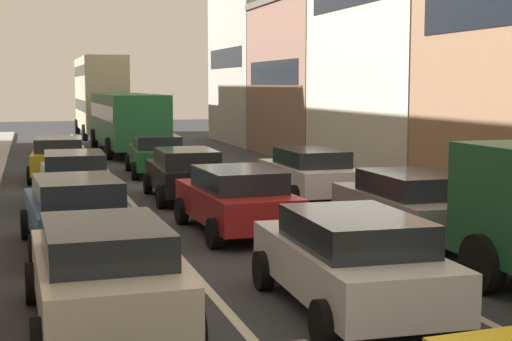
# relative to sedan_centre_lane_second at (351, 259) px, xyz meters

# --- Properties ---
(lane_stripe_left) EXTENTS (0.16, 60.00, 0.01)m
(lane_stripe_left) POSITION_rel_sedan_centre_lane_second_xyz_m (-1.75, 12.72, -0.79)
(lane_stripe_left) COLOR silver
(lane_stripe_left) RESTS_ON ground
(lane_stripe_right) EXTENTS (0.16, 60.00, 0.01)m
(lane_stripe_right) POSITION_rel_sedan_centre_lane_second_xyz_m (1.65, 12.72, -0.79)
(lane_stripe_right) COLOR silver
(lane_stripe_right) RESTS_ON ground
(building_row_right) EXTENTS (7.20, 43.90, 12.26)m
(building_row_right) POSITION_rel_sedan_centre_lane_second_xyz_m (9.85, 13.89, 4.22)
(building_row_right) COLOR #B2ADA3
(building_row_right) RESTS_ON ground
(sedan_centre_lane_second) EXTENTS (2.17, 4.35, 1.49)m
(sedan_centre_lane_second) POSITION_rel_sedan_centre_lane_second_xyz_m (0.00, 0.00, 0.00)
(sedan_centre_lane_second) COLOR silver
(sedan_centre_lane_second) RESTS_ON ground
(wagon_left_lane_second) EXTENTS (2.14, 4.34, 1.49)m
(wagon_left_lane_second) POSITION_rel_sedan_centre_lane_second_xyz_m (-3.55, 0.30, 0.00)
(wagon_left_lane_second) COLOR beige
(wagon_left_lane_second) RESTS_ON ground
(hatchback_centre_lane_third) EXTENTS (2.19, 4.37, 1.49)m
(hatchback_centre_lane_third) POSITION_rel_sedan_centre_lane_second_xyz_m (-0.05, 6.27, 0.00)
(hatchback_centre_lane_third) COLOR #A51E1E
(hatchback_centre_lane_third) RESTS_ON ground
(sedan_left_lane_third) EXTENTS (2.26, 4.40, 1.49)m
(sedan_left_lane_third) POSITION_rel_sedan_centre_lane_second_xyz_m (-3.61, 5.55, 0.00)
(sedan_left_lane_third) COLOR #194C8C
(sedan_left_lane_third) RESTS_ON ground
(coupe_centre_lane_fourth) EXTENTS (2.14, 4.34, 1.49)m
(coupe_centre_lane_fourth) POSITION_rel_sedan_centre_lane_second_xyz_m (-0.14, 11.63, 0.00)
(coupe_centre_lane_fourth) COLOR black
(coupe_centre_lane_fourth) RESTS_ON ground
(sedan_left_lane_fourth) EXTENTS (2.12, 4.33, 1.49)m
(sedan_left_lane_fourth) POSITION_rel_sedan_centre_lane_second_xyz_m (-3.31, 11.55, 0.00)
(sedan_left_lane_fourth) COLOR #759EB7
(sedan_left_lane_fourth) RESTS_ON ground
(sedan_centre_lane_fifth) EXTENTS (2.22, 4.38, 1.49)m
(sedan_centre_lane_fifth) POSITION_rel_sedan_centre_lane_second_xyz_m (0.04, 18.03, 0.00)
(sedan_centre_lane_fifth) COLOR #19592D
(sedan_centre_lane_fifth) RESTS_ON ground
(sedan_left_lane_fifth) EXTENTS (2.25, 4.39, 1.49)m
(sedan_left_lane_fifth) POSITION_rel_sedan_centre_lane_second_xyz_m (-3.49, 17.74, 0.00)
(sedan_left_lane_fifth) COLOR #B29319
(sedan_left_lane_fifth) RESTS_ON ground
(sedan_right_lane_behind_truck) EXTENTS (2.11, 4.32, 1.49)m
(sedan_right_lane_behind_truck) POSITION_rel_sedan_centre_lane_second_xyz_m (3.30, 4.45, 0.00)
(sedan_right_lane_behind_truck) COLOR gray
(sedan_right_lane_behind_truck) RESTS_ON ground
(wagon_right_lane_far) EXTENTS (2.08, 4.31, 1.49)m
(wagon_right_lane_far) POSITION_rel_sedan_centre_lane_second_xyz_m (3.33, 10.60, 0.00)
(wagon_right_lane_far) COLOR silver
(wagon_right_lane_far) RESTS_ON ground
(bus_mid_queue_primary) EXTENTS (2.91, 10.53, 2.90)m
(bus_mid_queue_primary) POSITION_rel_sedan_centre_lane_second_xyz_m (0.14, 27.54, 0.96)
(bus_mid_queue_primary) COLOR #1E6033
(bus_mid_queue_primary) RESTS_ON ground
(bus_far_queue_secondary) EXTENTS (2.81, 10.50, 5.06)m
(bus_far_queue_secondary) POSITION_rel_sedan_centre_lane_second_xyz_m (-0.04, 39.70, 2.03)
(bus_far_queue_secondary) COLOR #BFB793
(bus_far_queue_secondary) RESTS_ON ground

